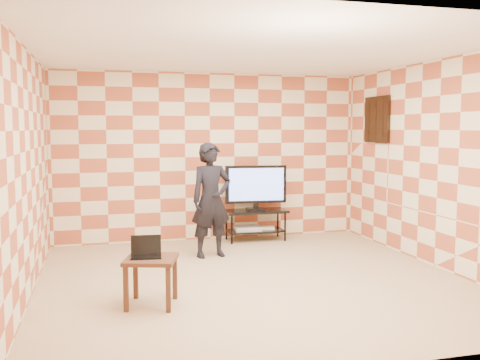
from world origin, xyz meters
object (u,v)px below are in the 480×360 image
side_table (151,266)px  person (211,200)px  tv (256,185)px  tv_stand (256,218)px

side_table → person: 2.19m
tv → person: size_ratio=0.61×
tv → side_table: (-1.94, -2.78, -0.49)m
tv_stand → side_table: same height
tv → side_table: bearing=-125.0°
person → tv: bearing=33.2°
side_table → person: size_ratio=0.39×
person → side_table: bearing=-129.0°
side_table → person: bearing=61.6°
person → tv_stand: bearing=33.3°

